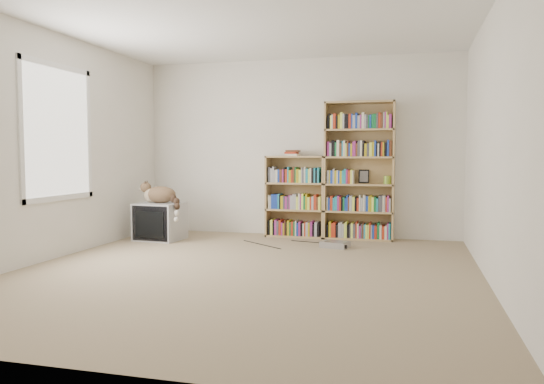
% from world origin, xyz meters
% --- Properties ---
extents(floor, '(4.50, 5.00, 0.01)m').
position_xyz_m(floor, '(0.00, 0.00, 0.00)').
color(floor, '#9D896A').
rests_on(floor, ground).
extents(wall_back, '(4.50, 0.02, 2.50)m').
position_xyz_m(wall_back, '(0.00, 2.50, 1.25)').
color(wall_back, white).
rests_on(wall_back, floor).
extents(wall_front, '(4.50, 0.02, 2.50)m').
position_xyz_m(wall_front, '(0.00, -2.50, 1.25)').
color(wall_front, white).
rests_on(wall_front, floor).
extents(wall_left, '(0.02, 5.00, 2.50)m').
position_xyz_m(wall_left, '(-2.25, 0.00, 1.25)').
color(wall_left, white).
rests_on(wall_left, floor).
extents(wall_right, '(0.02, 5.00, 2.50)m').
position_xyz_m(wall_right, '(2.25, 0.00, 1.25)').
color(wall_right, white).
rests_on(wall_right, floor).
extents(ceiling, '(4.50, 5.00, 0.02)m').
position_xyz_m(ceiling, '(0.00, 0.00, 2.50)').
color(ceiling, white).
rests_on(ceiling, wall_back).
extents(window, '(0.02, 1.22, 1.52)m').
position_xyz_m(window, '(-2.24, 0.20, 1.40)').
color(window, white).
rests_on(window, wall_left).
extents(crt_tv, '(0.62, 0.57, 0.50)m').
position_xyz_m(crt_tv, '(-1.72, 1.61, 0.25)').
color(crt_tv, '#ACACAF').
rests_on(crt_tv, floor).
extents(cat, '(0.66, 0.45, 0.50)m').
position_xyz_m(cat, '(-1.66, 1.58, 0.58)').
color(cat, '#3B2618').
rests_on(cat, crt_tv).
extents(bookcase_tall, '(0.93, 0.30, 1.87)m').
position_xyz_m(bookcase_tall, '(0.88, 2.36, 0.88)').
color(bookcase_tall, tan).
rests_on(bookcase_tall, floor).
extents(bookcase_short, '(0.83, 0.30, 1.14)m').
position_xyz_m(bookcase_short, '(-0.00, 2.36, 0.52)').
color(bookcase_short, tan).
rests_on(bookcase_short, floor).
extents(book_stack, '(0.19, 0.25, 0.08)m').
position_xyz_m(book_stack, '(-0.04, 2.30, 1.18)').
color(book_stack, '#B52E18').
rests_on(book_stack, bookcase_short).
extents(green_mug, '(0.10, 0.10, 0.11)m').
position_xyz_m(green_mug, '(1.25, 2.34, 0.82)').
color(green_mug, '#80A930').
rests_on(green_mug, bookcase_tall).
extents(framed_print, '(0.14, 0.05, 0.19)m').
position_xyz_m(framed_print, '(0.93, 2.44, 0.85)').
color(framed_print, black).
rests_on(framed_print, bookcase_tall).
extents(dvd_player, '(0.38, 0.31, 0.08)m').
position_xyz_m(dvd_player, '(0.66, 1.60, 0.04)').
color(dvd_player, '#A7A8AC').
rests_on(dvd_player, floor).
extents(wall_outlet, '(0.01, 0.08, 0.13)m').
position_xyz_m(wall_outlet, '(-2.24, 1.95, 0.32)').
color(wall_outlet, silver).
rests_on(wall_outlet, wall_left).
extents(floor_cables, '(1.20, 0.70, 0.01)m').
position_xyz_m(floor_cables, '(0.14, 1.73, 0.00)').
color(floor_cables, black).
rests_on(floor_cables, floor).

